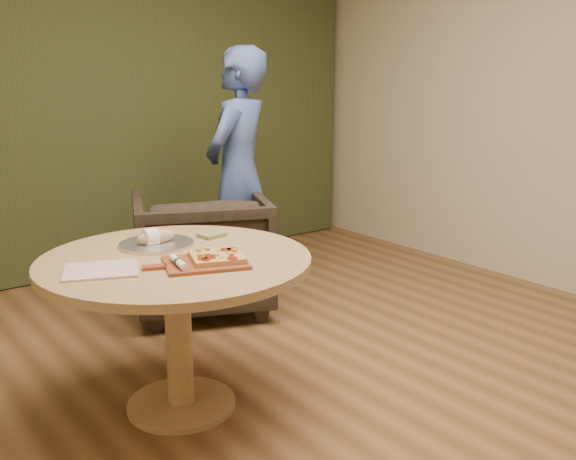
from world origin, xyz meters
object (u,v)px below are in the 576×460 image
(pedestal_table, at_px, (177,286))
(serving_tray, at_px, (156,244))
(pizza_paddle, at_px, (203,263))
(armchair, at_px, (201,246))
(cutlery_roll, at_px, (178,262))
(bread_roll, at_px, (154,237))
(person_standing, at_px, (239,175))
(flatbread_pizza, at_px, (217,257))

(pedestal_table, xyz_separation_m, serving_tray, (0.02, 0.23, 0.15))
(pizza_paddle, distance_m, armchair, 1.51)
(cutlery_roll, distance_m, bread_roll, 0.41)
(cutlery_roll, relative_size, armchair, 0.23)
(pizza_paddle, relative_size, armchair, 0.54)
(pizza_paddle, xyz_separation_m, person_standing, (1.07, 1.37, 0.11))
(pedestal_table, distance_m, cutlery_roll, 0.25)
(person_standing, bearing_deg, cutlery_roll, 18.82)
(pedestal_table, bearing_deg, serving_tray, 85.25)
(bread_roll, bearing_deg, flatbread_pizza, -77.42)
(pedestal_table, height_order, bread_roll, bread_roll)
(pedestal_table, bearing_deg, flatbread_pizza, -61.57)
(flatbread_pizza, xyz_separation_m, person_standing, (1.01, 1.38, 0.09))
(pizza_paddle, distance_m, flatbread_pizza, 0.07)
(flatbread_pizza, bearing_deg, cutlery_roll, 173.26)
(pedestal_table, xyz_separation_m, pizza_paddle, (0.04, -0.18, 0.15))
(pizza_paddle, relative_size, bread_roll, 2.46)
(pizza_paddle, distance_m, person_standing, 1.75)
(flatbread_pizza, distance_m, serving_tray, 0.43)
(cutlery_roll, height_order, person_standing, person_standing)
(serving_tray, bearing_deg, bread_roll, 180.00)
(pedestal_table, height_order, flatbread_pizza, flatbread_pizza)
(flatbread_pizza, bearing_deg, pedestal_table, 118.43)
(cutlery_roll, bearing_deg, serving_tray, 87.98)
(pedestal_table, xyz_separation_m, cutlery_roll, (-0.07, -0.17, 0.17))
(bread_roll, relative_size, armchair, 0.22)
(cutlery_roll, height_order, armchair, armchair)
(pedestal_table, bearing_deg, pizza_paddle, -77.79)
(pedestal_table, bearing_deg, bread_roll, 87.45)
(pedestal_table, xyz_separation_m, bread_roll, (0.01, 0.23, 0.18))
(person_standing, bearing_deg, pedestal_table, 16.81)
(serving_tray, relative_size, bread_roll, 1.84)
(bread_roll, bearing_deg, pedestal_table, -92.55)
(cutlery_roll, relative_size, serving_tray, 0.56)
(serving_tray, bearing_deg, pizza_paddle, -87.15)
(cutlery_roll, distance_m, person_standing, 1.81)
(pedestal_table, height_order, person_standing, person_standing)
(pizza_paddle, xyz_separation_m, bread_roll, (-0.03, 0.41, 0.04))
(cutlery_roll, distance_m, serving_tray, 0.41)
(pizza_paddle, height_order, armchair, armchair)
(cutlery_roll, bearing_deg, flatbread_pizza, 4.33)
(bread_roll, relative_size, person_standing, 0.11)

